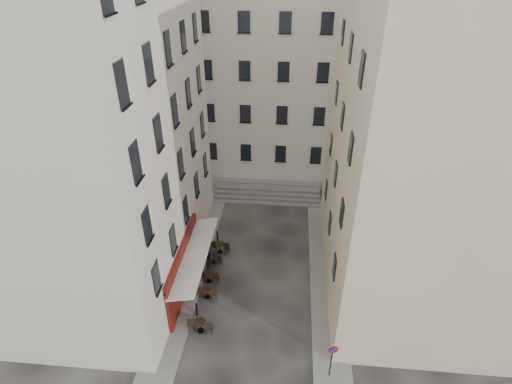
# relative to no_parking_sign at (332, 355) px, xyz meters

# --- Properties ---
(ground) EXTENTS (90.00, 90.00, 0.00)m
(ground) POSITION_rel_no_parking_sign_xyz_m (-4.30, 4.31, -1.70)
(ground) COLOR black
(ground) RESTS_ON ground
(sidewalk_left) EXTENTS (2.00, 22.00, 0.12)m
(sidewalk_left) POSITION_rel_no_parking_sign_xyz_m (-8.80, 8.31, -1.64)
(sidewalk_left) COLOR slate
(sidewalk_left) RESTS_ON ground
(sidewalk_right) EXTENTS (2.00, 18.00, 0.12)m
(sidewalk_right) POSITION_rel_no_parking_sign_xyz_m (0.20, 7.31, -1.64)
(sidewalk_right) COLOR slate
(sidewalk_right) RESTS_ON ground
(building_left) EXTENTS (12.20, 16.20, 20.60)m
(building_left) POSITION_rel_no_parking_sign_xyz_m (-14.80, 7.31, 8.61)
(building_left) COLOR beige
(building_left) RESTS_ON ground
(building_right) EXTENTS (12.20, 14.20, 18.60)m
(building_right) POSITION_rel_no_parking_sign_xyz_m (6.20, 7.81, 7.61)
(building_right) COLOR #BDB18C
(building_right) RESTS_ON ground
(building_back) EXTENTS (18.20, 10.20, 18.60)m
(building_back) POSITION_rel_no_parking_sign_xyz_m (-5.30, 23.31, 7.61)
(building_back) COLOR beige
(building_back) RESTS_ON ground
(cafe_storefront) EXTENTS (1.74, 7.30, 3.50)m
(cafe_storefront) POSITION_rel_no_parking_sign_xyz_m (-8.62, 5.31, 0.18)
(cafe_storefront) COLOR #430A09
(cafe_storefront) RESTS_ON ground
(stone_steps) EXTENTS (9.00, 3.15, 0.80)m
(stone_steps) POSITION_rel_no_parking_sign_xyz_m (-4.30, 16.88, -1.30)
(stone_steps) COLOR #63605E
(stone_steps) RESTS_ON ground
(bollard_near) EXTENTS (0.12, 0.12, 0.98)m
(bollard_near) POSITION_rel_no_parking_sign_xyz_m (-7.55, 3.31, -1.18)
(bollard_near) COLOR black
(bollard_near) RESTS_ON ground
(bollard_mid) EXTENTS (0.12, 0.12, 0.98)m
(bollard_mid) POSITION_rel_no_parking_sign_xyz_m (-7.55, 6.81, -1.18)
(bollard_mid) COLOR black
(bollard_mid) RESTS_ON ground
(bollard_far) EXTENTS (0.12, 0.12, 0.98)m
(bollard_far) POSITION_rel_no_parking_sign_xyz_m (-7.55, 10.31, -1.18)
(bollard_far) COLOR black
(bollard_far) RESTS_ON ground
(no_parking_sign) EXTENTS (0.54, 0.14, 2.40)m
(no_parking_sign) POSITION_rel_no_parking_sign_xyz_m (0.00, 0.00, 0.00)
(no_parking_sign) COLOR black
(no_parking_sign) RESTS_ON ground
(bistro_table_a) EXTENTS (1.42, 0.67, 1.00)m
(bistro_table_a) POSITION_rel_no_parking_sign_xyz_m (-7.09, 2.19, -1.19)
(bistro_table_a) COLOR black
(bistro_table_a) RESTS_ON ground
(bistro_table_b) EXTENTS (1.25, 0.58, 0.88)m
(bistro_table_b) POSITION_rel_no_parking_sign_xyz_m (-7.22, 4.77, -1.25)
(bistro_table_b) COLOR black
(bistro_table_b) RESTS_ON ground
(bistro_table_c) EXTENTS (1.36, 0.64, 0.96)m
(bistro_table_c) POSITION_rel_no_parking_sign_xyz_m (-7.37, 6.14, -1.21)
(bistro_table_c) COLOR black
(bistro_table_c) RESTS_ON ground
(bistro_table_d) EXTENTS (1.13, 0.53, 0.80)m
(bistro_table_d) POSITION_rel_no_parking_sign_xyz_m (-7.38, 7.94, -1.30)
(bistro_table_d) COLOR black
(bistro_table_d) RESTS_ON ground
(bistro_table_e) EXTENTS (1.41, 0.66, 0.99)m
(bistro_table_e) POSITION_rel_no_parking_sign_xyz_m (-7.13, 9.09, -1.19)
(bistro_table_e) COLOR black
(bistro_table_e) RESTS_ON ground
(pedestrian) EXTENTS (0.69, 0.60, 1.60)m
(pedestrian) POSITION_rel_no_parking_sign_xyz_m (-7.50, 7.75, -0.90)
(pedestrian) COLOR black
(pedestrian) RESTS_ON ground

